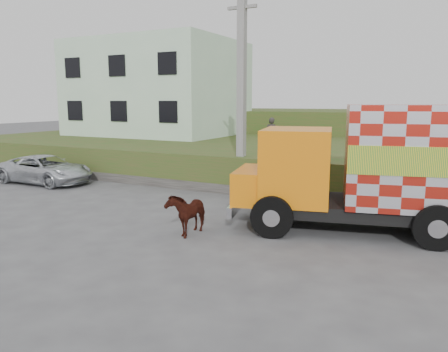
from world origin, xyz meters
The scene contains 10 objects.
ground centered at (0.00, 0.00, 0.00)m, with size 120.00×120.00×0.00m, color #474749.
embankment centered at (0.00, 10.00, 0.75)m, with size 40.00×12.00×1.50m, color #2E541C.
embankment_far centered at (0.00, 22.00, 1.50)m, with size 40.00×12.00×3.00m, color #2E541C.
retaining_strip centered at (-2.00, 4.20, 0.20)m, with size 16.00×0.50×0.40m, color #595651.
building centered at (-11.00, 13.00, 4.50)m, with size 10.00×8.00×6.00m, color silver.
utility_pole centered at (-1.00, 4.60, 4.08)m, with size 1.20×0.30×8.00m.
cargo_truck centered at (5.14, 1.58, 1.85)m, with size 8.41×4.32×3.59m.
cow centered at (0.01, -1.10, 0.61)m, with size 0.65×1.44×1.21m, color black.
suv centered at (-9.77, 2.43, 0.63)m, with size 2.10×4.54×1.26m, color #A0A6A9.
pedestrian centered at (-0.50, 6.62, 2.25)m, with size 0.54×0.36×1.49m, color #32302C.
Camera 1 is at (6.38, -11.18, 3.68)m, focal length 35.00 mm.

